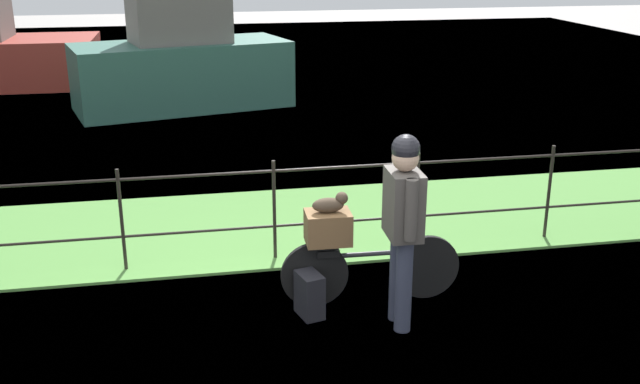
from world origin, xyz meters
The scene contains 10 objects.
ground_plane centered at (0.00, 0.00, 0.00)m, with size 60.00×60.00×0.00m, color #9E9993.
grass_strip centered at (0.00, 2.82, 0.01)m, with size 27.00×2.40×0.03m, color #569342.
harbor_water centered at (0.00, 9.86, 0.00)m, with size 30.00×30.00×0.00m, color #426684.
iron_fence centered at (0.00, 1.88, 0.62)m, with size 18.04×0.04×1.07m.
bicycle_main centered at (0.72, 0.81, 0.32)m, with size 1.64×0.17×0.61m.
wooden_crate centered at (0.34, 0.82, 0.75)m, with size 0.39×0.30×0.28m, color brown.
terrier_dog centered at (0.37, 0.82, 0.97)m, with size 0.32×0.15×0.18m.
cyclist_person centered at (0.87, 0.36, 1.00)m, with size 0.27×0.54×1.68m.
backpack_on_paving centered at (0.14, 0.65, 0.20)m, with size 0.28×0.18×0.40m, color black.
moored_boat_near centered at (-0.83, 9.48, 1.01)m, with size 4.37×2.67×4.36m.
Camera 1 is at (-0.84, -4.98, 3.12)m, focal length 40.89 mm.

